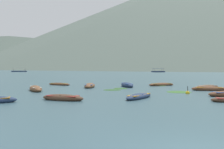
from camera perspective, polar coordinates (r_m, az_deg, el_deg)
name	(u,v)px	position (r m, az deg, el deg)	size (l,w,h in m)	color
ground_plane	(102,69)	(1506.30, -2.54, 1.48)	(6000.00, 6000.00, 0.00)	#385660
mountain_1	(46,33)	(1761.19, -15.84, 9.77)	(1862.79, 1862.79, 510.91)	#56665B
mountain_2	(150,36)	(1347.32, 9.35, 9.40)	(909.28, 909.28, 373.00)	#4C5B56
rowboat_1	(63,98)	(18.32, -12.00, -5.63)	(3.64, 2.29, 0.57)	#4C3323
rowboat_2	(161,85)	(33.34, 12.02, -2.42)	(4.18, 2.41, 0.52)	brown
rowboat_4	(36,89)	(26.77, -18.25, -3.32)	(2.84, 4.61, 0.70)	brown
rowboat_5	(59,84)	(34.44, -12.84, -2.33)	(3.79, 2.83, 0.45)	brown
rowboat_6	(209,89)	(27.73, 22.75, -3.27)	(3.94, 1.77, 0.58)	brown
rowboat_7	(127,85)	(30.88, 3.71, -2.59)	(1.84, 4.13, 0.72)	navy
rowboat_8	(139,96)	(19.11, 6.66, -5.37)	(3.09, 3.59, 0.50)	navy
rowboat_9	(90,86)	(29.96, -5.48, -2.75)	(1.56, 4.17, 0.68)	brown
rowboat_10	(208,86)	(32.01, 22.41, -2.72)	(3.45, 1.90, 0.42)	brown
ferry_0	(19,71)	(166.20, -21.84, 0.76)	(10.11, 6.76, 2.54)	navy
ferry_1	(158,71)	(143.48, 11.27, 0.74)	(8.47, 4.95, 2.54)	navy
mooring_buoy	(188,93)	(23.54, 18.07, -4.29)	(0.39, 0.39, 0.85)	yellow
weed_patch_1	(217,95)	(23.83, 24.41, -4.50)	(2.88, 1.48, 0.14)	#38662D
weed_patch_3	(160,85)	(33.79, 11.66, -2.64)	(2.78, 1.78, 0.14)	#38662D
weed_patch_4	(179,92)	(24.91, 16.11, -4.17)	(2.58, 2.39, 0.14)	#38662D
weed_patch_5	(120,89)	(28.03, 2.10, -3.47)	(1.73, 1.71, 0.14)	#2D5628
weed_patch_6	(112,90)	(26.13, 0.04, -3.84)	(1.59, 2.06, 0.14)	#2D5628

